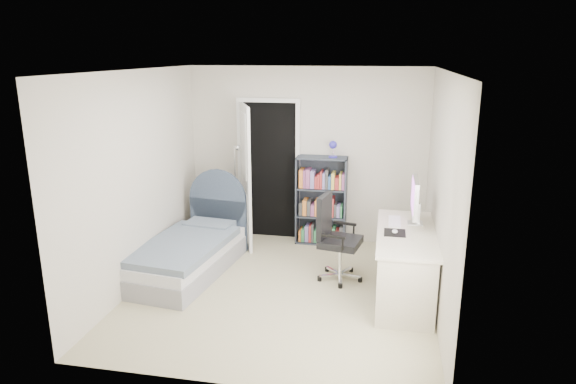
% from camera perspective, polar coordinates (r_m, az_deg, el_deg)
% --- Properties ---
extents(room_shell, '(3.50, 3.70, 2.60)m').
position_cam_1_polar(room_shell, '(5.65, -0.77, 0.57)').
color(room_shell, tan).
rests_on(room_shell, ground).
extents(door, '(0.92, 0.77, 2.06)m').
position_cam_1_polar(door, '(7.31, -3.79, 2.21)').
color(door, black).
rests_on(door, ground).
extents(bed, '(1.08, 1.94, 1.14)m').
position_cam_1_polar(bed, '(6.61, -10.80, -6.52)').
color(bed, gray).
rests_on(bed, ground).
extents(nightstand, '(0.40, 0.40, 0.59)m').
position_cam_1_polar(nightstand, '(7.65, -8.45, -2.34)').
color(nightstand, '#DDC188').
rests_on(nightstand, ground).
extents(floor_lamp, '(0.21, 0.21, 1.44)m').
position_cam_1_polar(floor_lamp, '(7.43, -5.70, -1.19)').
color(floor_lamp, silver).
rests_on(floor_lamp, ground).
extents(bookcase, '(0.71, 0.30, 1.51)m').
position_cam_1_polar(bookcase, '(7.35, 3.77, -1.29)').
color(bookcase, '#343C48').
rests_on(bookcase, ground).
extents(desk, '(0.64, 1.59, 1.30)m').
position_cam_1_polar(desk, '(5.94, 12.84, -7.50)').
color(desk, beige).
rests_on(desk, ground).
extents(office_chair, '(0.56, 0.58, 1.05)m').
position_cam_1_polar(office_chair, '(6.22, 5.12, -4.61)').
color(office_chair, silver).
rests_on(office_chair, ground).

